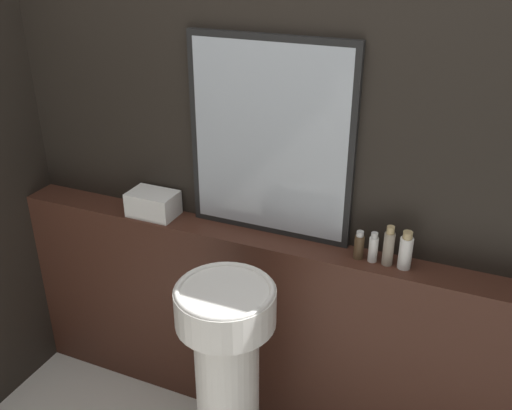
% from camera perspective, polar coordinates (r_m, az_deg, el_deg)
% --- Properties ---
extents(wall_back, '(8.00, 0.06, 2.50)m').
position_cam_1_polar(wall_back, '(2.34, 4.08, 3.69)').
color(wall_back, black).
rests_on(wall_back, ground_plane).
extents(vanity_counter, '(2.62, 0.17, 0.96)m').
position_cam_1_polar(vanity_counter, '(2.64, 2.68, -12.82)').
color(vanity_counter, '#422319').
rests_on(vanity_counter, ground_plane).
extents(pedestal_sink, '(0.38, 0.38, 0.95)m').
position_cam_1_polar(pedestal_sink, '(2.37, -2.90, -16.17)').
color(pedestal_sink, white).
rests_on(pedestal_sink, ground_plane).
extents(mirror, '(0.70, 0.03, 0.82)m').
position_cam_1_polar(mirror, '(2.29, 1.37, 6.49)').
color(mirror, black).
rests_on(mirror, vanity_counter).
extents(towel_stack, '(0.22, 0.14, 0.11)m').
position_cam_1_polar(towel_stack, '(2.61, -10.24, 0.12)').
color(towel_stack, white).
rests_on(towel_stack, vanity_counter).
extents(shampoo_bottle, '(0.04, 0.04, 0.12)m').
position_cam_1_polar(shampoo_bottle, '(2.27, 10.27, -4.04)').
color(shampoo_bottle, '#4C3823').
rests_on(shampoo_bottle, vanity_counter).
extents(conditioner_bottle, '(0.04, 0.04, 0.13)m').
position_cam_1_polar(conditioner_bottle, '(2.26, 11.65, -4.24)').
color(conditioner_bottle, white).
rests_on(conditioner_bottle, vanity_counter).
extents(lotion_bottle, '(0.04, 0.04, 0.17)m').
position_cam_1_polar(lotion_bottle, '(2.24, 13.12, -4.11)').
color(lotion_bottle, gray).
rests_on(lotion_bottle, vanity_counter).
extents(body_wash_bottle, '(0.05, 0.05, 0.16)m').
position_cam_1_polar(body_wash_bottle, '(2.24, 14.74, -4.50)').
color(body_wash_bottle, white).
rests_on(body_wash_bottle, vanity_counter).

